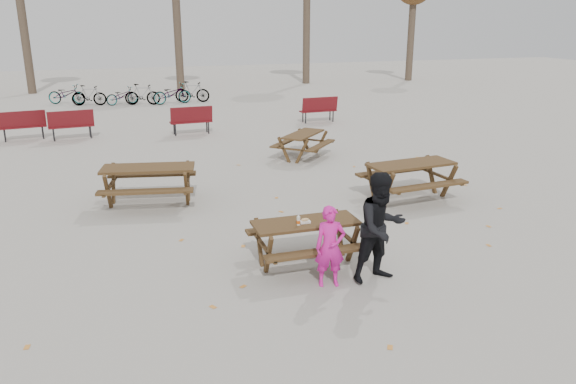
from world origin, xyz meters
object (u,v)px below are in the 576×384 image
object	(u,v)px
child	(330,247)
adult	(381,227)
food_tray	(305,222)
main_picnic_table	(306,232)
picnic_table_far	(303,145)
picnic_table_east	(410,181)
picnic_table_north	(149,186)
soda_bottle	(298,221)

from	to	relation	value
child	adult	size ratio (longest dim) A/B	0.73
food_tray	main_picnic_table	bearing A→B (deg)	58.38
main_picnic_table	picnic_table_far	size ratio (longest dim) A/B	1.04
main_picnic_table	food_tray	distance (m)	0.22
child	picnic_table_far	bearing A→B (deg)	84.46
picnic_table_east	picnic_table_far	size ratio (longest dim) A/B	1.17
food_tray	picnic_table_north	distance (m)	4.76
food_tray	soda_bottle	size ratio (longest dim) A/B	1.06
main_picnic_table	picnic_table_far	xyz separation A→B (m)	(2.45, 7.20, -0.21)
food_tray	adult	bearing A→B (deg)	-42.30
food_tray	child	size ratio (longest dim) A/B	0.14
main_picnic_table	food_tray	bearing A→B (deg)	-121.62
food_tray	soda_bottle	bearing A→B (deg)	-153.71
main_picnic_table	food_tray	size ratio (longest dim) A/B	10.00
food_tray	picnic_table_far	bearing A→B (deg)	71.08
soda_bottle	picnic_table_far	bearing A→B (deg)	70.28
main_picnic_table	picnic_table_east	bearing A→B (deg)	36.88
picnic_table_north	soda_bottle	bearing A→B (deg)	-52.19
soda_bottle	picnic_table_north	size ratio (longest dim) A/B	0.08
main_picnic_table	soda_bottle	size ratio (longest dim) A/B	10.59
food_tray	picnic_table_east	xyz separation A→B (m)	(3.55, 2.70, -0.36)
picnic_table_east	picnic_table_far	distance (m)	4.68
child	picnic_table_far	distance (m)	8.43
main_picnic_table	child	distance (m)	0.90
soda_bottle	picnic_table_east	world-z (taller)	soda_bottle
soda_bottle	picnic_table_far	size ratio (longest dim) A/B	0.10
adult	picnic_table_north	distance (m)	6.03
food_tray	picnic_table_east	distance (m)	4.47
soda_bottle	main_picnic_table	bearing A→B (deg)	36.36
main_picnic_table	picnic_table_east	xyz separation A→B (m)	(3.51, 2.64, -0.15)
main_picnic_table	food_tray	xyz separation A→B (m)	(-0.04, -0.06, 0.21)
picnic_table_east	picnic_table_far	world-z (taller)	picnic_table_east
food_tray	picnic_table_north	xyz separation A→B (m)	(-2.28, 4.17, -0.35)
main_picnic_table	adult	xyz separation A→B (m)	(0.94, -0.95, 0.32)
soda_bottle	picnic_table_north	world-z (taller)	soda_bottle
adult	food_tray	bearing A→B (deg)	128.14
adult	picnic_table_far	bearing A→B (deg)	69.91
picnic_table_east	child	bearing A→B (deg)	-139.71
picnic_table_east	picnic_table_far	bearing A→B (deg)	97.55
child	picnic_table_north	world-z (taller)	child
soda_bottle	adult	xyz separation A→B (m)	(1.11, -0.82, 0.06)
main_picnic_table	picnic_table_east	distance (m)	4.39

